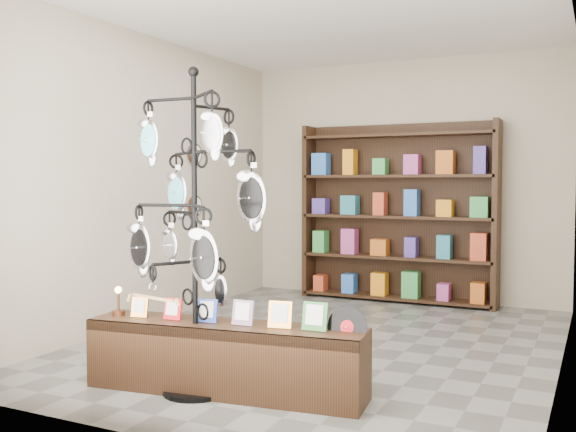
# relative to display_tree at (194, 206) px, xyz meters

# --- Properties ---
(ground) EXTENTS (5.00, 5.00, 0.00)m
(ground) POSITION_rel_display_tree_xyz_m (0.26, 1.71, -1.31)
(ground) COLOR slate
(ground) RESTS_ON ground
(room_envelope) EXTENTS (5.00, 5.00, 5.00)m
(room_envelope) POSITION_rel_display_tree_xyz_m (0.26, 1.71, 0.54)
(room_envelope) COLOR #BAAA96
(room_envelope) RESTS_ON ground
(display_tree) EXTENTS (1.21, 1.19, 2.27)m
(display_tree) POSITION_rel_display_tree_xyz_m (0.00, 0.00, 0.00)
(display_tree) COLOR black
(display_tree) RESTS_ON ground
(front_shelf) EXTENTS (2.03, 0.66, 0.71)m
(front_shelf) POSITION_rel_display_tree_xyz_m (0.19, 0.09, -1.06)
(front_shelf) COLOR black
(front_shelf) RESTS_ON ground
(back_shelving) EXTENTS (2.42, 0.36, 2.20)m
(back_shelving) POSITION_rel_display_tree_xyz_m (0.26, 4.01, -0.28)
(back_shelving) COLOR black
(back_shelving) RESTS_ON ground
(wall_clocks) EXTENTS (0.03, 0.24, 0.84)m
(wall_clocks) POSITION_rel_display_tree_xyz_m (-1.71, 2.51, 0.19)
(wall_clocks) COLOR black
(wall_clocks) RESTS_ON ground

